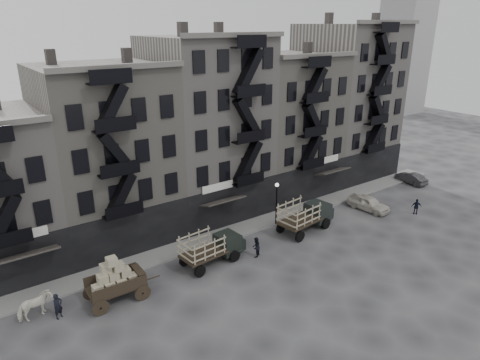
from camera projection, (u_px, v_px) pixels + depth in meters
ground at (268, 245)px, 37.12m from camera, size 140.00×140.00×0.00m
sidewalk at (243, 228)px, 39.96m from camera, size 55.00×2.50×0.15m
building_midwest at (107, 155)px, 36.57m from camera, size 10.00×11.35×16.20m
building_center at (207, 128)px, 41.68m from camera, size 10.00×11.35×18.20m
building_mideast at (284, 124)px, 47.47m from camera, size 10.00×11.35×16.20m
building_east at (346, 102)px, 52.40m from camera, size 10.00×11.35×19.20m
lamp_post at (277, 198)px, 39.77m from camera, size 0.36×0.36×4.28m
horse at (35, 306)px, 27.63m from camera, size 2.30×1.40×1.81m
wagon at (113, 276)px, 29.01m from camera, size 4.09×2.25×3.43m
stake_truck_west at (212, 245)px, 33.82m from camera, size 5.64×2.68×2.75m
stake_truck_east at (306, 213)px, 39.19m from camera, size 6.21×3.07×3.01m
car_east at (368, 203)px, 43.78m from camera, size 2.24×4.57×1.50m
car_far at (411, 178)px, 51.17m from camera, size 1.74×4.02×1.29m
pedestrian_west at (58, 306)px, 27.64m from camera, size 0.77×0.67×1.79m
pedestrian_mid at (256, 247)px, 34.97m from camera, size 1.06×1.01×1.72m
policeman at (416, 207)px, 42.77m from camera, size 0.96×0.96×1.64m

